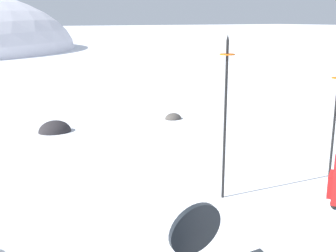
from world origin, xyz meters
TOP-DOWN VIEW (x-y plane):
  - piste_marker_near at (0.68, 2.43)m, footprint 0.20×0.20m
  - piste_marker_far at (2.56, 2.13)m, footprint 0.20×0.20m
  - rock_dark at (-0.27, 7.25)m, footprint 0.73×0.62m
  - rock_small at (2.66, 6.97)m, footprint 0.43×0.37m

SIDE VIEW (x-z plane):
  - rock_dark at x=-0.27m, z-range -0.25..0.25m
  - rock_small at x=2.66m, z-range -0.15..0.15m
  - piste_marker_far at x=2.56m, z-range 0.13..1.99m
  - piste_marker_near at x=0.68m, z-range 0.15..2.41m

